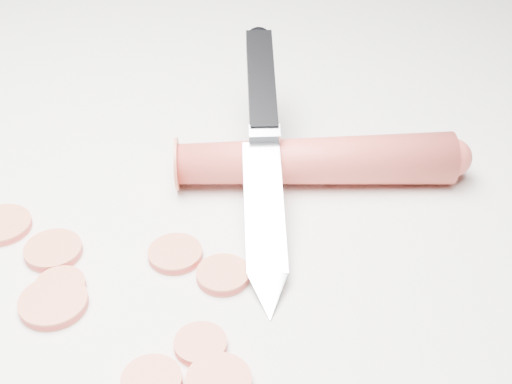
% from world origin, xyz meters
% --- Properties ---
extents(ground, '(2.40, 2.40, 0.00)m').
position_xyz_m(ground, '(0.00, 0.00, 0.00)').
color(ground, silver).
rests_on(ground, ground).
extents(carrot, '(0.18, 0.13, 0.03)m').
position_xyz_m(carrot, '(0.06, 0.11, 0.02)').
color(carrot, '#C1372E').
rests_on(carrot, ground).
extents(carrot_slice_0, '(0.04, 0.04, 0.01)m').
position_xyz_m(carrot_slice_0, '(-0.10, -0.03, 0.00)').
color(carrot_slice_0, '#CE6141').
rests_on(carrot_slice_0, ground).
extents(carrot_slice_1, '(0.04, 0.04, 0.01)m').
position_xyz_m(carrot_slice_1, '(-0.03, -0.07, 0.00)').
color(carrot_slice_1, '#CE6141').
rests_on(carrot_slice_1, ground).
extents(carrot_slice_2, '(0.03, 0.03, 0.01)m').
position_xyz_m(carrot_slice_2, '(0.01, -0.00, 0.00)').
color(carrot_slice_2, '#CE6141').
rests_on(carrot_slice_2, ground).
extents(carrot_slice_3, '(0.03, 0.03, 0.01)m').
position_xyz_m(carrot_slice_3, '(0.06, -0.05, 0.00)').
color(carrot_slice_3, '#CE6141').
rests_on(carrot_slice_3, ground).
extents(carrot_slice_4, '(0.03, 0.03, 0.01)m').
position_xyz_m(carrot_slice_4, '(0.09, -0.07, 0.00)').
color(carrot_slice_4, '#CE6141').
rests_on(carrot_slice_4, ground).
extents(carrot_slice_5, '(0.04, 0.04, 0.01)m').
position_xyz_m(carrot_slice_5, '(-0.06, -0.04, 0.00)').
color(carrot_slice_5, '#CE6141').
rests_on(carrot_slice_5, ground).
extents(carrot_slice_6, '(0.03, 0.03, 0.01)m').
position_xyz_m(carrot_slice_6, '(0.05, -0.09, 0.00)').
color(carrot_slice_6, '#CE6141').
rests_on(carrot_slice_6, ground).
extents(carrot_slice_7, '(0.03, 0.03, 0.01)m').
position_xyz_m(carrot_slice_7, '(0.05, -0.00, 0.00)').
color(carrot_slice_7, '#CE6141').
rests_on(carrot_slice_7, ground).
extents(carrot_slice_8, '(0.03, 0.03, 0.01)m').
position_xyz_m(carrot_slice_8, '(-0.03, -0.06, 0.00)').
color(carrot_slice_8, '#CE6141').
rests_on(carrot_slice_8, ground).
extents(kitchen_knife, '(0.14, 0.22, 0.08)m').
position_xyz_m(kitchen_knife, '(0.03, 0.08, 0.04)').
color(kitchen_knife, silver).
rests_on(kitchen_knife, ground).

